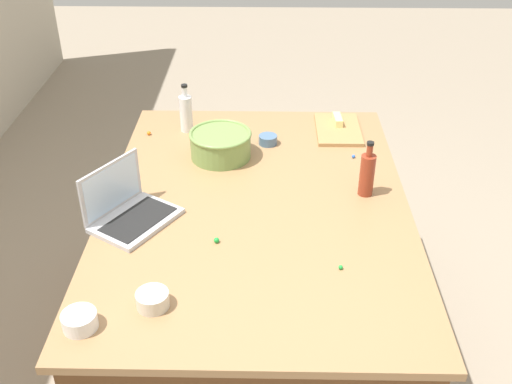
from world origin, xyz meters
name	(u,v)px	position (x,y,z in m)	size (l,w,h in m)	color
ground_plane	(256,360)	(0.00, 0.00, 0.00)	(12.00, 12.00, 0.00)	gray
island_counter	(256,288)	(0.00, 0.00, 0.45)	(1.71, 1.21, 0.90)	brown
laptop	(128,209)	(-0.12, 0.48, 0.95)	(0.38, 0.36, 0.22)	#B7B7BC
mixing_bowl_large	(221,144)	(0.37, 0.17, 0.96)	(0.28, 0.28, 0.12)	#72934C
bottle_soy	(367,174)	(0.07, -0.44, 1.00)	(0.06, 0.06, 0.24)	maroon
bottle_vinegar	(186,112)	(0.63, 0.35, 1.00)	(0.06, 0.06, 0.24)	white
cutting_board	(338,129)	(0.64, -0.39, 0.91)	(0.33, 0.21, 0.02)	#AD7F4C
butter_stick_left	(338,120)	(0.69, -0.39, 0.94)	(0.11, 0.04, 0.04)	#F4E58C
ramekin_small	(268,140)	(0.50, -0.05, 0.92)	(0.09, 0.09, 0.04)	slate
ramekin_medium	(80,321)	(-0.69, 0.52, 0.93)	(0.11, 0.11, 0.05)	white
ramekin_wide	(153,300)	(-0.60, 0.31, 0.93)	(0.11, 0.11, 0.05)	beige
candy_0	(341,267)	(-0.41, -0.30, 0.91)	(0.02, 0.02, 0.02)	green
candy_1	(353,156)	(0.37, -0.43, 0.91)	(0.02, 0.02, 0.02)	blue
candy_2	(217,240)	(-0.26, 0.14, 0.91)	(0.02, 0.02, 0.02)	green
candy_3	(149,133)	(0.58, 0.52, 0.91)	(0.02, 0.02, 0.02)	orange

